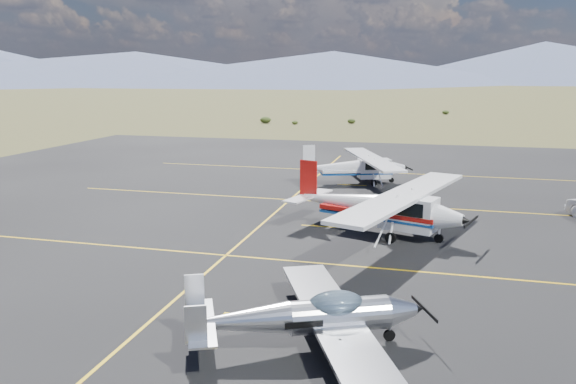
% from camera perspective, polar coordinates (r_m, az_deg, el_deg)
% --- Properties ---
extents(ground, '(1600.00, 1600.00, 0.00)m').
position_cam_1_polar(ground, '(20.82, 7.51, -9.42)').
color(ground, '#383D1C').
rests_on(ground, ground).
extents(apron, '(72.00, 72.00, 0.02)m').
position_cam_1_polar(apron, '(27.43, 9.33, -4.18)').
color(apron, black).
rests_on(apron, ground).
extents(aircraft_low_wing, '(6.86, 8.81, 1.98)m').
position_cam_1_polar(aircraft_low_wing, '(15.95, 2.47, -12.54)').
color(aircraft_low_wing, '#BBBDC2').
rests_on(aircraft_low_wing, apron).
extents(aircraft_cessna, '(8.71, 12.56, 3.22)m').
position_cam_1_polar(aircraft_cessna, '(27.10, 9.20, -1.25)').
color(aircraft_cessna, white).
rests_on(aircraft_cessna, apron).
extents(aircraft_plain, '(7.71, 10.61, 2.75)m').
position_cam_1_polar(aircraft_plain, '(39.22, 6.95, 2.60)').
color(aircraft_plain, silver).
rests_on(aircraft_plain, apron).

